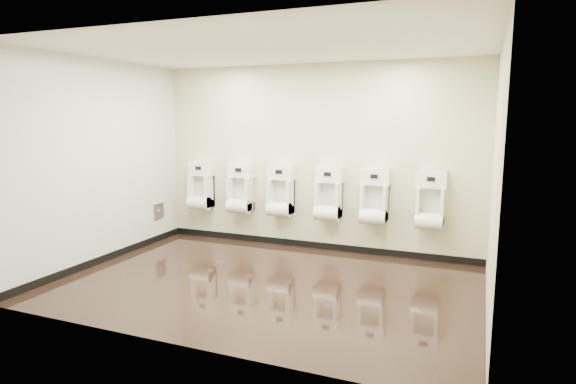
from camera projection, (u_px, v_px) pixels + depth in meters
name	position (u px, v px, depth m)	size (l,w,h in m)	color
ground	(266.00, 284.00, 5.89)	(5.00, 3.50, 0.00)	black
ceiling	(264.00, 48.00, 5.45)	(5.00, 3.50, 0.00)	silver
back_wall	(314.00, 158.00, 7.28)	(5.00, 0.02, 2.80)	beige
front_wall	(179.00, 192.00, 4.07)	(5.00, 0.02, 2.80)	beige
left_wall	(100.00, 162.00, 6.61)	(0.02, 3.50, 2.80)	beige
right_wall	(495.00, 181.00, 4.74)	(0.02, 3.50, 2.80)	beige
tile_overlay_left	(100.00, 162.00, 6.60)	(0.01, 3.50, 2.80)	silver
skirting_back	(313.00, 245.00, 7.48)	(5.00, 0.02, 0.10)	black
skirting_left	(107.00, 257.00, 6.81)	(0.02, 3.50, 0.10)	black
access_panel	(158.00, 211.00, 7.84)	(0.04, 0.25, 0.25)	#9E9EA3
urinal_0	(201.00, 189.00, 7.95)	(0.42, 0.32, 0.78)	white
urinal_1	(240.00, 192.00, 7.68)	(0.42, 0.32, 0.78)	white
urinal_2	(280.00, 194.00, 7.42)	(0.42, 0.32, 0.78)	white
urinal_3	(328.00, 198.00, 7.13)	(0.42, 0.32, 0.78)	white
urinal_4	(374.00, 201.00, 6.88)	(0.42, 0.32, 0.78)	white
urinal_5	(430.00, 204.00, 6.59)	(0.42, 0.32, 0.78)	white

